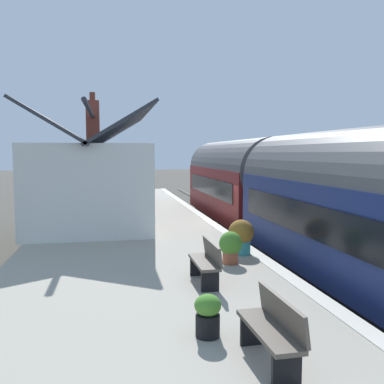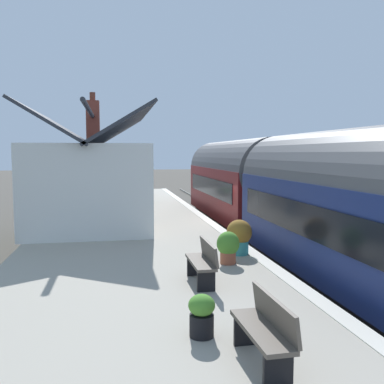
# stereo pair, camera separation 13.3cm
# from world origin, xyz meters

# --- Properties ---
(ground_plane) EXTENTS (160.00, 160.00, 0.00)m
(ground_plane) POSITION_xyz_m (0.00, 0.00, 0.00)
(ground_plane) COLOR #4C473F
(platform) EXTENTS (32.00, 6.64, 0.99)m
(platform) POSITION_xyz_m (0.00, 4.32, 0.50)
(platform) COLOR #A39B8C
(platform) RESTS_ON ground
(platform_edge_coping) EXTENTS (32.00, 0.36, 0.02)m
(platform_edge_coping) POSITION_xyz_m (0.00, 1.18, 1.00)
(platform_edge_coping) COLOR beige
(platform_edge_coping) RESTS_ON platform
(rail_near) EXTENTS (52.00, 0.08, 0.14)m
(rail_near) POSITION_xyz_m (0.00, -1.62, 0.07)
(rail_near) COLOR gray
(rail_near) RESTS_ON ground
(rail_far) EXTENTS (52.00, 0.08, 0.14)m
(rail_far) POSITION_xyz_m (0.00, -0.18, 0.07)
(rail_far) COLOR gray
(rail_far) RESTS_ON ground
(train) EXTENTS (19.53, 2.73, 4.32)m
(train) POSITION_xyz_m (-1.35, -0.90, 2.22)
(train) COLOR black
(train) RESTS_ON ground
(station_building) EXTENTS (8.29, 4.43, 5.32)m
(station_building) POSITION_xyz_m (0.95, 5.74, 2.62)
(station_building) COLOR white
(station_building) RESTS_ON platform
(bench_mid_platform) EXTENTS (1.41, 0.47, 0.88)m
(bench_mid_platform) POSITION_xyz_m (-11.14, 2.98, 1.47)
(bench_mid_platform) COLOR brown
(bench_mid_platform) RESTS_ON platform
(bench_near_building) EXTENTS (1.41, 0.48, 0.88)m
(bench_near_building) POSITION_xyz_m (10.47, 2.93, 1.47)
(bench_near_building) COLOR brown
(bench_near_building) RESTS_ON platform
(bench_by_lamp) EXTENTS (1.41, 0.45, 0.88)m
(bench_by_lamp) POSITION_xyz_m (6.94, 3.06, 1.47)
(bench_by_lamp) COLOR brown
(bench_by_lamp) RESTS_ON platform
(bench_platform_end) EXTENTS (1.40, 0.44, 0.88)m
(bench_platform_end) POSITION_xyz_m (-7.65, 3.06, 1.47)
(bench_platform_end) COLOR brown
(bench_platform_end) RESTS_ON platform
(planter_under_sign) EXTENTS (0.68, 0.68, 0.94)m
(planter_under_sign) POSITION_xyz_m (-5.35, 1.59, 1.50)
(planter_under_sign) COLOR teal
(planter_under_sign) RESTS_ON platform
(planter_edge_far) EXTENTS (0.40, 0.40, 0.64)m
(planter_edge_far) POSITION_xyz_m (-10.19, 3.62, 1.33)
(planter_edge_far) COLOR black
(planter_edge_far) RESTS_ON platform
(planter_edge_near) EXTENTS (0.56, 0.56, 0.80)m
(planter_edge_near) POSITION_xyz_m (-6.24, 2.14, 1.43)
(planter_edge_near) COLOR #9E5138
(planter_edge_near) RESTS_ON platform
(planter_bench_left) EXTENTS (0.36, 0.36, 0.65)m
(planter_bench_left) POSITION_xyz_m (9.21, 2.98, 1.31)
(planter_bench_left) COLOR #9E5138
(planter_bench_left) RESTS_ON platform
(planter_by_door) EXTENTS (0.48, 0.48, 0.74)m
(planter_by_door) POSITION_xyz_m (10.62, 4.92, 1.38)
(planter_by_door) COLOR gray
(planter_by_door) RESTS_ON platform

